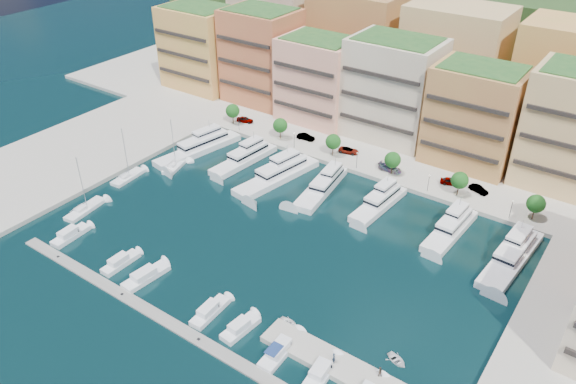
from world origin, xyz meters
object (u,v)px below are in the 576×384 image
at_px(tree_3, 393,160).
at_px(car_3, 390,168).
at_px(tree_4, 460,180).
at_px(tender_2, 397,360).
at_px(yacht_3, 323,185).
at_px(car_1, 306,137).
at_px(cruiser_5, 210,312).
at_px(person_0, 334,358).
at_px(lamppost_1, 294,138).
at_px(sailboat_1, 128,178).
at_px(car_0, 245,120).
at_px(lamppost_3, 429,180).
at_px(cruiser_2, 120,263).
at_px(yacht_1, 246,158).
at_px(sailboat_0, 85,210).
at_px(cruiser_8, 321,373).
at_px(person_1, 380,372).
at_px(tree_1, 280,125).
at_px(lamppost_2, 357,158).
at_px(tree_5, 536,204).
at_px(yacht_5, 451,227).
at_px(lamppost_4, 512,206).
at_px(yacht_6, 513,255).
at_px(yacht_2, 279,174).
at_px(car_2, 349,150).
at_px(yacht_4, 380,202).
at_px(cruiser_0, 70,235).
at_px(yacht_0, 201,147).
at_px(lamppost_0, 239,120).
at_px(cruiser_7, 280,350).
at_px(car_5, 479,189).
at_px(sailboat_2, 175,167).
at_px(tender_0, 289,323).
at_px(cruiser_6, 240,328).
at_px(car_4, 451,181).
at_px(tree_2, 333,142).
at_px(tree_0, 233,111).

bearing_deg(tree_3, car_3, 129.55).
distance_m(tree_4, tender_2, 50.45).
xyz_separation_m(yacht_3, car_1, (-15.99, 16.92, 0.57)).
distance_m(cruiser_5, person_0, 22.77).
bearing_deg(lamppost_1, sailboat_1, -125.57).
xyz_separation_m(car_0, car_3, (45.00, -1.44, 0.03)).
bearing_deg(lamppost_3, cruiser_2, -123.34).
height_order(yacht_1, sailboat_0, sailboat_0).
height_order(cruiser_2, cruiser_8, same).
distance_m(lamppost_1, person_1, 72.50).
distance_m(tree_1, lamppost_2, 24.13).
distance_m(tree_5, yacht_5, 18.06).
relative_size(yacht_1, tender_2, 5.72).
bearing_deg(tree_4, person_1, -80.73).
height_order(lamppost_4, yacht_6, yacht_6).
distance_m(yacht_2, cruiser_5, 45.94).
xyz_separation_m(car_0, car_2, (32.55, 0.78, -0.08)).
distance_m(lamppost_4, car_1, 54.52).
bearing_deg(sailboat_1, lamppost_3, 29.25).
distance_m(lamppost_3, yacht_4, 12.39).
height_order(tree_4, cruiser_0, tree_4).
bearing_deg(yacht_4, yacht_5, -0.70).
xyz_separation_m(tree_3, person_1, (24.81, -53.98, -2.88)).
height_order(yacht_0, sailboat_0, sailboat_0).
distance_m(lamppost_0, cruiser_7, 77.74).
bearing_deg(car_5, sailboat_2, 132.67).
relative_size(yacht_1, tender_0, 5.76).
relative_size(yacht_1, car_0, 4.41).
bearing_deg(cruiser_6, lamppost_4, 65.03).
height_order(cruiser_7, person_1, person_1).
relative_size(lamppost_2, car_0, 0.92).
relative_size(car_2, car_4, 1.06).
bearing_deg(lamppost_3, person_1, -74.01).
height_order(tree_3, car_2, tree_3).
bearing_deg(yacht_5, car_5, 91.00).
height_order(tree_4, tender_2, tree_4).
bearing_deg(car_2, car_0, 80.34).
bearing_deg(cruiser_8, yacht_0, 146.07).
bearing_deg(lamppost_4, car_2, 172.26).
xyz_separation_m(lamppost_3, yacht_6, (22.36, -12.22, -2.62)).
relative_size(lamppost_4, yacht_4, 0.24).
relative_size(tree_2, cruiser_2, 0.73).
bearing_deg(tree_5, tree_4, 180.00).
relative_size(lamppost_1, person_0, 2.24).
bearing_deg(tender_0, tree_0, 50.61).
distance_m(cruiser_2, car_4, 73.36).
distance_m(tree_1, yacht_0, 21.05).
bearing_deg(yacht_6, yacht_4, 175.98).
xyz_separation_m(yacht_0, car_2, (32.18, 19.05, 0.49)).
bearing_deg(person_1, sailboat_1, -48.05).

